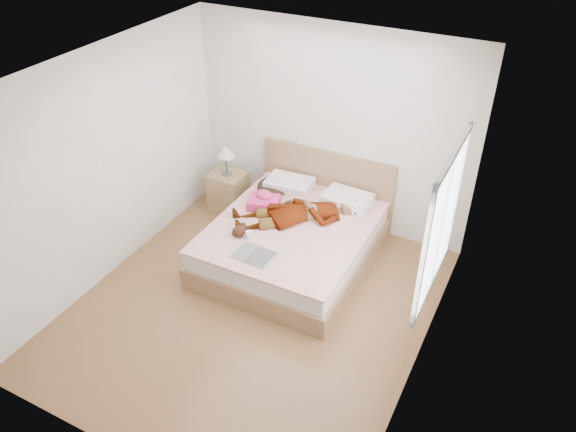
# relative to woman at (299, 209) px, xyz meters

# --- Properties ---
(ground) EXTENTS (4.00, 4.00, 0.00)m
(ground) POSITION_rel_woman_xyz_m (-0.00, -1.14, -0.62)
(ground) COLOR #4C2D17
(ground) RESTS_ON ground
(woman) EXTENTS (1.60, 1.45, 0.22)m
(woman) POSITION_rel_woman_xyz_m (0.00, 0.00, 0.00)
(woman) COLOR white
(woman) RESTS_ON bed
(hair) EXTENTS (0.53, 0.61, 0.08)m
(hair) POSITION_rel_woman_xyz_m (-0.57, 0.45, -0.07)
(hair) COLOR black
(hair) RESTS_ON bed
(phone) EXTENTS (0.10, 0.11, 0.06)m
(phone) POSITION_rel_woman_xyz_m (-0.50, 0.40, 0.09)
(phone) COLOR silver
(phone) RESTS_ON bed
(room_shell) EXTENTS (4.00, 4.00, 4.00)m
(room_shell) POSITION_rel_woman_xyz_m (1.77, -0.84, 0.88)
(room_shell) COLOR white
(room_shell) RESTS_ON ground
(bed) EXTENTS (1.80, 2.08, 1.00)m
(bed) POSITION_rel_woman_xyz_m (-0.00, -0.10, -0.34)
(bed) COLOR #8C6241
(bed) RESTS_ON ground
(towel) EXTENTS (0.44, 0.39, 0.20)m
(towel) POSITION_rel_woman_xyz_m (-0.49, 0.01, -0.03)
(towel) COLOR #D1387D
(towel) RESTS_ON bed
(magazine) EXTENTS (0.49, 0.34, 0.03)m
(magazine) POSITION_rel_woman_xyz_m (-0.11, -0.89, -0.10)
(magazine) COLOR white
(magazine) RESTS_ON bed
(coffee_mug) EXTENTS (0.12, 0.08, 0.09)m
(coffee_mug) POSITION_rel_woman_xyz_m (-0.31, -0.64, -0.06)
(coffee_mug) COLOR silver
(coffee_mug) RESTS_ON bed
(plush_toy) EXTENTS (0.15, 0.22, 0.12)m
(plush_toy) POSITION_rel_woman_xyz_m (-0.44, -0.63, -0.04)
(plush_toy) COLOR black
(plush_toy) RESTS_ON bed
(nightstand) EXTENTS (0.47, 0.42, 0.98)m
(nightstand) POSITION_rel_woman_xyz_m (-1.27, 0.41, -0.29)
(nightstand) COLOR olive
(nightstand) RESTS_ON ground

